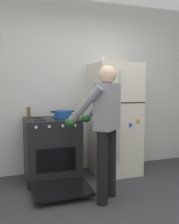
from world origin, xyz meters
TOP-DOWN VIEW (x-y plane):
  - kitchen_wall_back at (0.00, 1.95)m, footprint 6.00×0.10m
  - refrigerator at (0.47, 1.57)m, footprint 0.68×0.72m
  - stove_range at (-0.52, 1.55)m, footprint 0.76×1.21m
  - person_cook at (-0.05, 0.70)m, footprint 0.67×0.70m
  - red_pot at (-0.36, 1.52)m, footprint 0.36×0.26m
  - coffee_mug at (0.29, 1.62)m, footprint 0.11×0.08m
  - pepper_mill at (-0.82, 1.77)m, footprint 0.05×0.05m

SIDE VIEW (x-z plane):
  - stove_range at x=-0.52m, z-range -0.01..0.89m
  - refrigerator at x=0.47m, z-range 0.00..1.71m
  - person_cook at x=-0.05m, z-range 0.15..1.75m
  - red_pot at x=-0.36m, z-range 0.90..1.01m
  - pepper_mill at x=-0.82m, z-range 0.90..1.06m
  - kitchen_wall_back at x=0.00m, z-range 0.00..2.70m
  - coffee_mug at x=0.29m, z-range 1.71..1.80m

